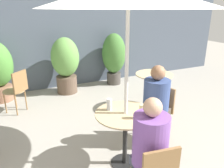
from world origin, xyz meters
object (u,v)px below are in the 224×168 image
cafe_table_near (125,124)px  bistro_chair_2 (17,88)px  seated_person_1 (156,100)px  cafe_table_far (154,82)px  potted_plant_2 (114,56)px  bistro_chair_1 (160,109)px  seated_person_0 (149,146)px  beer_glass_1 (142,112)px  beer_glass_0 (109,104)px  potted_plant_1 (65,63)px

cafe_table_near → bistro_chair_2: (-1.18, 2.20, -0.07)m
cafe_table_near → seated_person_1: 0.68m
cafe_table_far → potted_plant_2: 1.77m
cafe_table_far → bistro_chair_1: size_ratio=0.88×
seated_person_0 → seated_person_1: bearing=-120.0°
cafe_table_near → bistro_chair_1: 0.82m
seated_person_0 → beer_glass_1: seated_person_0 is taller
bistro_chair_1 → beer_glass_1: (-0.65, -0.49, 0.32)m
beer_glass_0 → potted_plant_1: (0.08, 2.72, -0.09)m
cafe_table_near → cafe_table_far: bearing=43.5°
cafe_table_far → potted_plant_1: bearing=129.2°
beer_glass_1 → seated_person_1: bearing=40.4°
cafe_table_near → beer_glass_1: 0.33m
bistro_chair_1 → seated_person_1: size_ratio=0.69×
bistro_chair_2 → seated_person_0: (1.08, -2.86, 0.21)m
potted_plant_1 → potted_plant_2: (1.31, 0.10, 0.02)m
beer_glass_1 → potted_plant_2: size_ratio=0.13×
cafe_table_near → beer_glass_1: beer_glass_1 is taller
beer_glass_0 → potted_plant_2: potted_plant_2 is taller
cafe_table_far → bistro_chair_2: 2.65m
cafe_table_near → bistro_chair_2: bearing=118.1°
beer_glass_1 → potted_plant_1: potted_plant_1 is taller
seated_person_0 → beer_glass_1: bearing=-104.8°
cafe_table_near → seated_person_1: (0.62, 0.25, 0.13)m
cafe_table_near → bistro_chair_1: bearing=21.6°
potted_plant_1 → cafe_table_far: bearing=-50.8°
bistro_chair_2 → beer_glass_0: 2.30m
bistro_chair_1 → bistro_chair_2: 2.71m
bistro_chair_1 → beer_glass_0: 0.97m
seated_person_1 → beer_glass_0: size_ratio=7.97×
bistro_chair_1 → potted_plant_2: bearing=148.1°
bistro_chair_2 → potted_plant_2: potted_plant_2 is taller
potted_plant_2 → cafe_table_near: bearing=-112.6°
potted_plant_1 → cafe_table_near: bearing=-88.8°
potted_plant_1 → potted_plant_2: size_ratio=0.99×
seated_person_0 → seated_person_1: 1.16m
cafe_table_far → beer_glass_0: (-1.44, -1.06, 0.24)m
potted_plant_2 → cafe_table_far: bearing=-88.5°
bistro_chair_2 → seated_person_1: size_ratio=0.69×
potted_plant_1 → potted_plant_2: bearing=4.6°
bistro_chair_1 → bistro_chair_2: same height
cafe_table_near → potted_plant_1: size_ratio=0.57×
beer_glass_0 → potted_plant_1: bearing=88.2°
potted_plant_2 → bistro_chair_2: bearing=-162.0°
cafe_table_far → potted_plant_1: 2.14m
cafe_table_far → beer_glass_0: size_ratio=4.88×
potted_plant_1 → seated_person_1: bearing=-75.4°
seated_person_1 → beer_glass_1: seated_person_1 is taller
bistro_chair_2 → potted_plant_1: potted_plant_1 is taller
cafe_table_near → seated_person_0: seated_person_0 is taller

